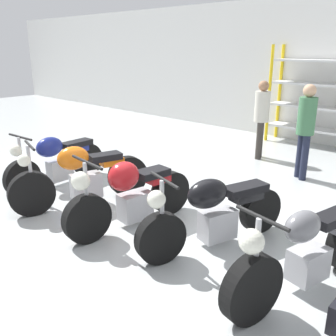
{
  "coord_description": "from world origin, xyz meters",
  "views": [
    {
      "loc": [
        3.56,
        -3.36,
        2.38
      ],
      "look_at": [
        0.0,
        0.4,
        0.7
      ],
      "focal_mm": 40.0,
      "sensor_mm": 36.0,
      "label": 1
    }
  ],
  "objects_px": {
    "motorcycle_black": "(214,212)",
    "person_browsing": "(306,124)",
    "motorcycle_red": "(130,195)",
    "motorcycle_grey": "(305,253)",
    "person_near_rack": "(262,113)",
    "motorcycle_blue": "(57,160)",
    "motorcycle_orange": "(82,176)"
  },
  "relations": [
    {
      "from": "motorcycle_grey",
      "to": "person_browsing",
      "type": "bearing_deg",
      "value": -143.1
    },
    {
      "from": "motorcycle_blue",
      "to": "motorcycle_orange",
      "type": "xyz_separation_m",
      "value": [
        1.04,
        -0.18,
        -0.0
      ]
    },
    {
      "from": "person_browsing",
      "to": "motorcycle_orange",
      "type": "bearing_deg",
      "value": 8.97
    },
    {
      "from": "motorcycle_orange",
      "to": "person_near_rack",
      "type": "xyz_separation_m",
      "value": [
        0.65,
        4.21,
        0.54
      ]
    },
    {
      "from": "motorcycle_blue",
      "to": "person_browsing",
      "type": "bearing_deg",
      "value": 134.0
    },
    {
      "from": "motorcycle_orange",
      "to": "motorcycle_grey",
      "type": "xyz_separation_m",
      "value": [
        3.49,
        0.23,
        -0.02
      ]
    },
    {
      "from": "person_near_rack",
      "to": "motorcycle_grey",
      "type": "bearing_deg",
      "value": 102.11
    },
    {
      "from": "motorcycle_black",
      "to": "person_browsing",
      "type": "distance_m",
      "value": 3.24
    },
    {
      "from": "person_browsing",
      "to": "person_near_rack",
      "type": "height_order",
      "value": "person_browsing"
    },
    {
      "from": "person_browsing",
      "to": "motorcycle_black",
      "type": "bearing_deg",
      "value": 43.65
    },
    {
      "from": "motorcycle_black",
      "to": "person_browsing",
      "type": "bearing_deg",
      "value": -157.68
    },
    {
      "from": "motorcycle_red",
      "to": "motorcycle_black",
      "type": "xyz_separation_m",
      "value": [
        1.15,
        0.36,
        -0.01
      ]
    },
    {
      "from": "motorcycle_black",
      "to": "motorcycle_orange",
      "type": "bearing_deg",
      "value": -64.36
    },
    {
      "from": "motorcycle_orange",
      "to": "motorcycle_grey",
      "type": "distance_m",
      "value": 3.49
    },
    {
      "from": "motorcycle_blue",
      "to": "person_near_rack",
      "type": "distance_m",
      "value": 4.4
    },
    {
      "from": "motorcycle_black",
      "to": "person_browsing",
      "type": "xyz_separation_m",
      "value": [
        -0.33,
        3.17,
        0.58
      ]
    },
    {
      "from": "motorcycle_black",
      "to": "motorcycle_grey",
      "type": "relative_size",
      "value": 0.96
    },
    {
      "from": "motorcycle_blue",
      "to": "person_browsing",
      "type": "height_order",
      "value": "person_browsing"
    },
    {
      "from": "person_browsing",
      "to": "person_near_rack",
      "type": "relative_size",
      "value": 1.03
    },
    {
      "from": "motorcycle_red",
      "to": "person_browsing",
      "type": "bearing_deg",
      "value": 173.39
    },
    {
      "from": "motorcycle_grey",
      "to": "person_near_rack",
      "type": "bearing_deg",
      "value": -132.65
    },
    {
      "from": "motorcycle_orange",
      "to": "person_near_rack",
      "type": "relative_size",
      "value": 1.27
    },
    {
      "from": "motorcycle_red",
      "to": "motorcycle_black",
      "type": "relative_size",
      "value": 0.97
    },
    {
      "from": "person_near_rack",
      "to": "motorcycle_blue",
      "type": "bearing_deg",
      "value": 43.79
    },
    {
      "from": "person_browsing",
      "to": "motorcycle_blue",
      "type": "bearing_deg",
      "value": -3.89
    },
    {
      "from": "motorcycle_grey",
      "to": "person_near_rack",
      "type": "distance_m",
      "value": 4.91
    },
    {
      "from": "motorcycle_blue",
      "to": "motorcycle_grey",
      "type": "height_order",
      "value": "motorcycle_grey"
    },
    {
      "from": "motorcycle_blue",
      "to": "motorcycle_grey",
      "type": "relative_size",
      "value": 0.92
    },
    {
      "from": "motorcycle_blue",
      "to": "motorcycle_grey",
      "type": "bearing_deg",
      "value": 86.23
    },
    {
      "from": "motorcycle_grey",
      "to": "person_browsing",
      "type": "height_order",
      "value": "person_browsing"
    },
    {
      "from": "motorcycle_red",
      "to": "motorcycle_grey",
      "type": "xyz_separation_m",
      "value": [
        2.36,
        0.23,
        -0.02
      ]
    },
    {
      "from": "motorcycle_black",
      "to": "person_near_rack",
      "type": "distance_m",
      "value": 4.2
    }
  ]
}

